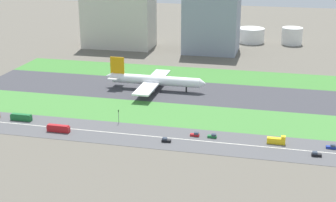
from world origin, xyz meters
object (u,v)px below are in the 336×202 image
truck_1 (277,140)px  fuel_tank_west (251,35)px  car_5 (316,154)px  bus_1 (58,128)px  car_3 (166,140)px  car_6 (331,147)px  car_1 (195,135)px  fuel_tank_centre (292,36)px  hangar_building (212,21)px  terminal_building (119,18)px  traffic_light (119,115)px  car_2 (213,136)px  bus_0 (21,117)px  airliner (153,80)px

truck_1 → fuel_tank_west: bearing=97.2°
car_5 → bus_1: (-122.78, 0.00, 0.90)m
car_5 → car_3: 68.06m
car_6 → truck_1: size_ratio=0.52×
car_1 → fuel_tank_centre: fuel_tank_centre is taller
car_5 → bus_1: size_ratio=0.38×
hangar_building → bus_1: bearing=-103.8°
terminal_building → hangar_building: (80.28, 0.00, -0.02)m
car_3 → traffic_light: (-29.47, 17.99, 3.37)m
car_2 → fuel_tank_centre: (37.44, 227.00, 6.52)m
truck_1 → traffic_light: traffic_light is taller
car_6 → bus_0: bearing=-180.0°
car_5 → traffic_light: size_ratio=0.61×
car_5 → car_3: size_ratio=1.00×
truck_1 → terminal_building: (-138.53, 182.00, 23.67)m
bus_0 → hangar_building: bearing=68.1°
car_2 → hangar_building: bearing=98.8°
truck_1 → car_1: bearing=180.0°
car_3 → fuel_tank_west: fuel_tank_west is taller
traffic_light → fuel_tank_centre: bearing=68.2°
car_2 → bus_1: (-75.37, -10.00, 0.90)m
bus_0 → hangar_building: size_ratio=0.23×
car_2 → car_1: same height
bus_1 → car_6: bearing=-175.6°
truck_1 → traffic_light: bearing=174.3°
bus_0 → fuel_tank_west: (102.80, 227.00, 4.62)m
bus_0 → bus_1: 27.71m
bus_0 → fuel_tank_centre: fuel_tank_centre is taller
bus_0 → truck_1: size_ratio=1.38×
car_3 → hangar_building: bearing=-87.8°
car_3 → fuel_tank_centre: size_ratio=0.24×
car_6 → car_1: size_ratio=1.00×
airliner → bus_0: 86.66m
car_5 → car_1: same height
car_2 → truck_1: (30.13, -0.00, 0.75)m
car_5 → car_2: same height
bus_0 → car_1: (92.75, 0.00, -0.90)m
bus_1 → traffic_light: (25.25, 17.99, 2.47)m
traffic_light → truck_1: bearing=-5.7°
airliner → traffic_light: airliner is taller
car_1 → terminal_building: (-99.93, 182.00, 24.42)m
airliner → bus_1: 82.89m
car_3 → truck_1: truck_1 is taller
fuel_tank_west → car_2: bearing=-90.4°
bus_0 → hangar_building: 197.53m
traffic_light → hangar_building: size_ratio=0.14×
bus_0 → bus_1: same height
bus_0 → truck_1: truck_1 is taller
car_1 → terminal_building: 209.06m
hangar_building → fuel_tank_centre: bearing=34.5°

